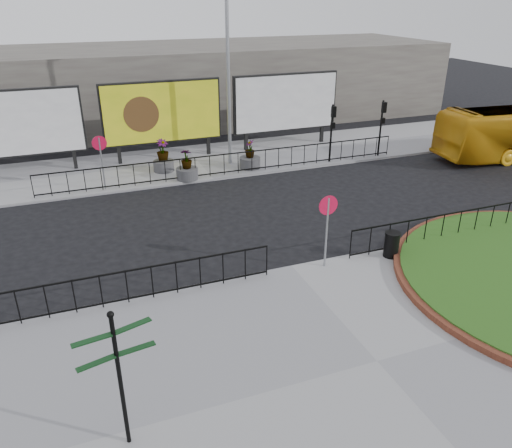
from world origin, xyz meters
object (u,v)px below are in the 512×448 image
billboard_mid (162,113)px  fingerpost_sign (118,367)px  planter_a (163,159)px  planter_b (187,169)px  planter_c (250,159)px  litter_bin (392,244)px  lamp_post (228,70)px

billboard_mid → fingerpost_sign: size_ratio=1.99×
planter_a → planter_b: 1.80m
planter_a → planter_c: bearing=-14.6°
billboard_mid → planter_a: billboard_mid is taller
fingerpost_sign → litter_bin: bearing=18.1°
planter_a → planter_c: (4.20, -1.09, -0.13)m
litter_bin → planter_c: planter_c is taller
lamp_post → planter_b: bearing=-149.3°
fingerpost_sign → planter_a: (3.98, 16.27, -1.28)m
litter_bin → planter_b: (-4.60, 10.00, 0.05)m
litter_bin → lamp_post: bearing=99.3°
billboard_mid → litter_bin: billboard_mid is taller
billboard_mid → lamp_post: (3.01, -1.97, 2.23)m
planter_b → lamp_post: bearing=30.7°
planter_b → planter_a: bearing=116.9°
planter_b → litter_bin: bearing=-65.3°
billboard_mid → planter_c: 5.21m
lamp_post → planter_c: bearing=-57.6°
planter_a → planter_b: planter_a is taller
planter_a → planter_b: (0.81, -1.60, -0.10)m
lamp_post → litter_bin: (1.91, -11.60, -4.26)m
planter_b → planter_c: 3.42m
billboard_mid → planter_b: size_ratio=4.19×
planter_a → planter_b: size_ratio=1.09×
billboard_mid → litter_bin: (4.91, -13.57, -2.03)m
lamp_post → litter_bin: lamp_post is taller
fingerpost_sign → planter_a: 16.80m
litter_bin → planter_a: size_ratio=0.55×
billboard_mid → lamp_post: bearing=-33.3°
planter_b → planter_c: (3.39, 0.51, -0.03)m
billboard_mid → planter_a: 2.77m
billboard_mid → planter_c: (3.70, -3.06, -2.01)m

